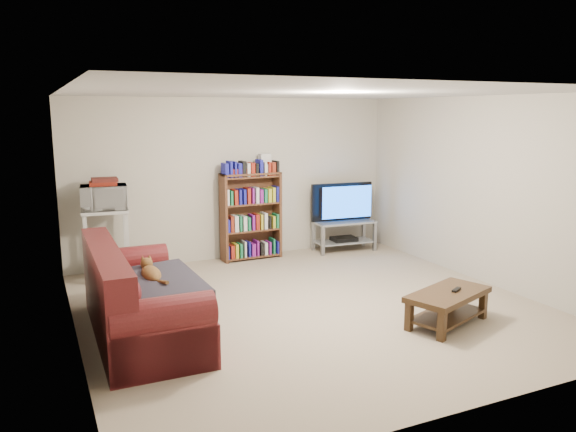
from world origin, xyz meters
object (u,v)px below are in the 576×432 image
sofa (135,305)px  coffee_table (448,302)px  bookshelf (251,215)px  tv_stand (344,231)px

sofa → coffee_table: bearing=-18.8°
coffee_table → bookshelf: size_ratio=0.83×
coffee_table → tv_stand: (0.63, 3.21, 0.08)m
sofa → tv_stand: sofa is taller
coffee_table → bookshelf: bookshelf is taller
sofa → coffee_table: sofa is taller
coffee_table → tv_stand: bearing=58.6°
sofa → tv_stand: (3.65, 2.15, 0.01)m
tv_stand → bookshelf: size_ratio=0.76×
sofa → coffee_table: size_ratio=1.97×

